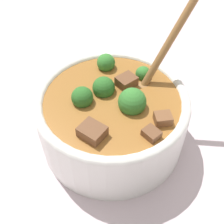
{
  "coord_description": "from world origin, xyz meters",
  "views": [
    {
      "loc": [
        0.1,
        0.3,
        0.41
      ],
      "look_at": [
        0.0,
        0.0,
        0.07
      ],
      "focal_mm": 45.0,
      "sensor_mm": 36.0,
      "label": 1
    }
  ],
  "objects": [
    {
      "name": "ground_plane",
      "position": [
        0.0,
        0.0,
        0.0
      ],
      "size": [
        4.0,
        4.0,
        0.0
      ],
      "primitive_type": "plane",
      "color": "silver"
    },
    {
      "name": "stew_bowl",
      "position": [
        -0.0,
        -0.0,
        0.06
      ],
      "size": [
        0.28,
        0.25,
        0.24
      ],
      "color": "white",
      "rests_on": "ground_plane"
    }
  ]
}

